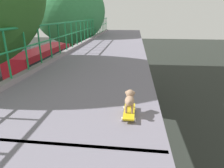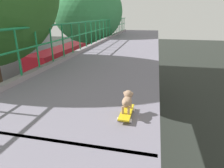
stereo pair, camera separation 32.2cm
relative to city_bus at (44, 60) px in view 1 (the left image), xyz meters
name	(u,v)px [view 1 (the left image)]	position (x,y,z in m)	size (l,w,h in m)	color
city_bus	(44,60)	(0.00, 0.00, 0.00)	(2.55, 11.54, 3.22)	#B21220
roadside_tree_far	(70,12)	(5.69, -6.49, 5.20)	(5.07, 5.07, 9.33)	brown
toy_skateboard	(129,112)	(10.36, -18.22, 3.60)	(0.22, 0.54, 0.08)	gold
small_dog	(130,99)	(10.36, -18.17, 3.79)	(0.16, 0.38, 0.29)	#A17D62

